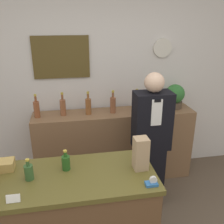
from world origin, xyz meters
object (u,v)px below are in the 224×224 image
(potted_plant, at_px, (175,96))
(tape_dispenser, at_px, (152,182))
(paper_bag, at_px, (141,153))
(shopkeeper, at_px, (151,143))

(potted_plant, distance_m, tape_dispenser, 1.76)
(paper_bag, bearing_deg, tape_dispenser, -83.87)
(shopkeeper, relative_size, potted_plant, 4.97)
(shopkeeper, distance_m, potted_plant, 0.86)
(potted_plant, xyz_separation_m, paper_bag, (-0.86, -1.33, -0.02))
(shopkeeper, xyz_separation_m, potted_plant, (0.52, 0.60, 0.34))
(potted_plant, relative_size, tape_dispenser, 3.57)
(shopkeeper, relative_size, tape_dispenser, 17.76)
(shopkeeper, xyz_separation_m, paper_bag, (-0.34, -0.73, 0.32))
(potted_plant, height_order, tape_dispenser, potted_plant)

